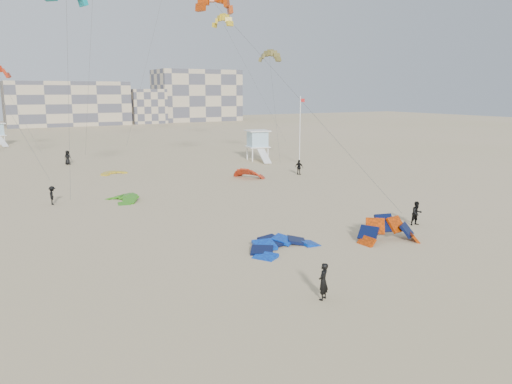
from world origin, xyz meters
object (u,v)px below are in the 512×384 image
kite_ground_orange (388,241)px  lifeguard_tower_near (258,145)px  kitesurfer_main (323,281)px  kite_ground_blue (282,249)px

kite_ground_orange → lifeguard_tower_near: lifeguard_tower_near is taller
lifeguard_tower_near → kitesurfer_main: bearing=-106.0°
kite_ground_orange → lifeguard_tower_near: size_ratio=0.68×
kite_ground_blue → lifeguard_tower_near: 39.49m
kitesurfer_main → lifeguard_tower_near: 47.00m
kite_ground_blue → kitesurfer_main: (-2.39, -7.24, 0.87)m
kite_ground_orange → lifeguard_tower_near: 38.84m
kite_ground_blue → kite_ground_orange: (6.68, -2.03, 0.00)m
kite_ground_blue → kite_ground_orange: size_ratio=1.13×
kitesurfer_main → kite_ground_blue: bearing=-138.8°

